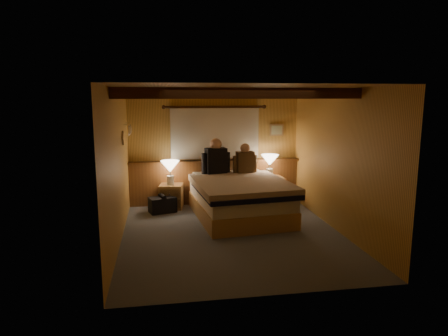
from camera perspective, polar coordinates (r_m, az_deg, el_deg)
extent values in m
plane|color=#4C515A|center=(6.72, 1.20, -9.48)|extent=(4.20, 4.20, 0.00)
plane|color=tan|center=(6.33, 1.28, 11.42)|extent=(4.20, 4.20, 0.00)
plane|color=gold|center=(8.47, -1.35, 2.98)|extent=(3.60, 0.00, 3.60)
plane|color=gold|center=(6.35, -14.95, 0.20)|extent=(0.00, 4.20, 4.20)
plane|color=gold|center=(6.97, 15.94, 1.03)|extent=(0.00, 4.20, 4.20)
plane|color=gold|center=(4.41, 6.22, -3.81)|extent=(3.60, 0.00, 3.60)
cube|color=brown|center=(8.54, -1.28, -2.07)|extent=(3.60, 0.12, 0.90)
cube|color=brown|center=(8.39, -1.23, 0.98)|extent=(3.60, 0.22, 0.04)
cylinder|color=#482412|center=(8.33, -1.30, 8.72)|extent=(2.10, 0.05, 0.05)
sphere|color=#482412|center=(8.25, -8.63, 8.60)|extent=(0.08, 0.08, 0.08)
sphere|color=#482412|center=(8.54, 5.77, 8.71)|extent=(0.08, 0.08, 0.08)
cube|color=beige|center=(8.37, -1.30, 4.96)|extent=(1.85, 0.08, 1.05)
cube|color=#482412|center=(5.74, 2.39, 10.65)|extent=(3.60, 0.15, 0.16)
cube|color=#482412|center=(7.22, -0.05, 10.56)|extent=(3.60, 0.15, 0.16)
cylinder|color=silver|center=(7.86, -13.59, 6.17)|extent=(0.03, 0.55, 0.03)
torus|color=silver|center=(7.72, -13.41, 5.21)|extent=(0.01, 0.21, 0.21)
torus|color=silver|center=(7.95, -13.29, 5.35)|extent=(0.01, 0.21, 0.21)
cube|color=tan|center=(8.70, 7.53, 5.40)|extent=(0.30, 0.03, 0.25)
cube|color=beige|center=(8.69, 7.56, 5.40)|extent=(0.24, 0.01, 0.19)
cube|color=#B9804F|center=(7.61, 2.20, -5.89)|extent=(1.76, 2.23, 0.31)
cube|color=silver|center=(7.54, 2.21, -3.84)|extent=(1.72, 2.18, 0.25)
cube|color=black|center=(7.26, 2.83, -3.13)|extent=(1.78, 1.82, 0.08)
cube|color=#D69399|center=(7.37, 2.51, -2.34)|extent=(1.84, 2.03, 0.12)
cube|color=silver|center=(8.16, -2.12, -1.26)|extent=(0.66, 0.41, 0.17)
cube|color=silver|center=(8.36, 3.16, -0.98)|extent=(0.66, 0.41, 0.17)
cube|color=#B9804F|center=(8.25, -7.53, -4.02)|extent=(0.52, 0.48, 0.50)
cube|color=brown|center=(8.04, -7.74, -3.68)|extent=(0.40, 0.09, 0.17)
cube|color=brown|center=(8.09, -7.70, -5.04)|extent=(0.40, 0.09, 0.17)
cylinder|color=silver|center=(8.04, -7.74, -3.68)|extent=(0.03, 0.03, 0.03)
cylinder|color=silver|center=(8.09, -7.70, -5.04)|extent=(0.03, 0.03, 0.03)
cube|color=#B9804F|center=(8.52, 6.62, -3.25)|extent=(0.56, 0.50, 0.59)
cube|color=brown|center=(8.28, 7.14, -2.82)|extent=(0.48, 0.04, 0.21)
cube|color=brown|center=(8.34, 7.10, -4.39)|extent=(0.48, 0.04, 0.21)
cylinder|color=silver|center=(8.28, 7.14, -2.82)|extent=(0.03, 0.03, 0.03)
cylinder|color=silver|center=(8.34, 7.10, -4.39)|extent=(0.03, 0.03, 0.03)
cylinder|color=white|center=(8.16, -7.67, -1.72)|extent=(0.15, 0.15, 0.19)
cylinder|color=silver|center=(8.14, -7.69, -0.86)|extent=(0.03, 0.03, 0.10)
cone|color=#FEEBC6|center=(8.11, -7.72, 0.23)|extent=(0.38, 0.38, 0.23)
cylinder|color=white|center=(8.46, 6.53, -0.68)|extent=(0.14, 0.14, 0.18)
cylinder|color=silver|center=(8.44, 6.54, 0.13)|extent=(0.02, 0.02, 0.10)
cone|color=#FEEBC6|center=(8.41, 6.56, 1.15)|extent=(0.36, 0.36, 0.22)
cube|color=black|center=(8.08, -1.17, 0.96)|extent=(0.45, 0.31, 0.54)
cylinder|color=black|center=(8.01, -2.78, 0.56)|extent=(0.13, 0.13, 0.43)
cylinder|color=black|center=(8.17, 0.42, 0.75)|extent=(0.13, 0.13, 0.43)
sphere|color=tan|center=(8.03, -1.18, 3.41)|extent=(0.24, 0.24, 0.24)
cube|color=#48331D|center=(8.17, 3.03, 0.76)|extent=(0.37, 0.24, 0.46)
cylinder|color=#48331D|center=(8.12, 1.66, 0.45)|extent=(0.11, 0.11, 0.37)
cylinder|color=#48331D|center=(8.24, 4.37, 0.57)|extent=(0.11, 0.11, 0.37)
sphere|color=tan|center=(8.13, 3.04, 2.81)|extent=(0.20, 0.20, 0.20)
cube|color=black|center=(8.02, -8.78, -5.20)|extent=(0.58, 0.44, 0.31)
cylinder|color=black|center=(7.97, -8.81, -4.00)|extent=(0.17, 0.32, 0.08)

